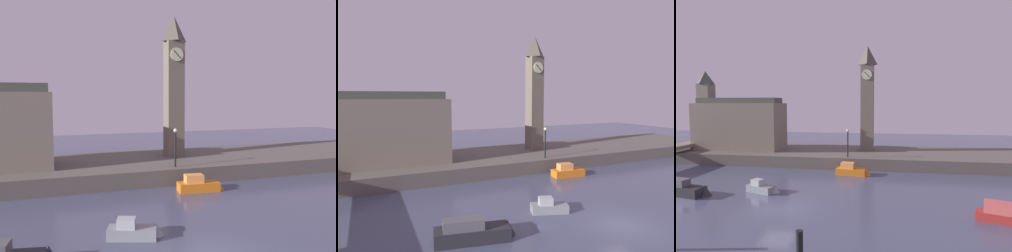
# 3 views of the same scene
# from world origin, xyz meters

# --- Properties ---
(ground_plane) EXTENTS (120.00, 120.00, 0.00)m
(ground_plane) POSITION_xyz_m (0.00, 0.00, 0.00)
(ground_plane) COLOR #474C66
(far_embankment) EXTENTS (70.00, 12.00, 1.50)m
(far_embankment) POSITION_xyz_m (0.00, 20.00, 0.75)
(far_embankment) COLOR #5B544C
(far_embankment) RESTS_ON ground
(clock_tower) EXTENTS (2.02, 2.08, 15.10)m
(clock_tower) POSITION_xyz_m (5.50, 21.08, 9.29)
(clock_tower) COLOR #6B6051
(clock_tower) RESTS_ON far_embankment
(parliament_hall) EXTENTS (13.02, 5.26, 11.74)m
(parliament_hall) POSITION_xyz_m (-14.06, 19.39, 5.38)
(parliament_hall) COLOR slate
(parliament_hall) RESTS_ON far_embankment
(streetlamp) EXTENTS (0.36, 0.36, 3.57)m
(streetlamp) POSITION_xyz_m (3.48, 15.09, 3.75)
(streetlamp) COLOR black
(streetlamp) RESTS_ON far_embankment
(boat_dinghy_red) EXTENTS (4.22, 1.99, 1.60)m
(boat_dinghy_red) POSITION_xyz_m (16.87, -0.02, 0.52)
(boat_dinghy_red) COLOR maroon
(boat_dinghy_red) RESTS_ON ground
(boat_barge_dark) EXTENTS (5.37, 2.25, 1.60)m
(boat_barge_dark) POSITION_xyz_m (-9.53, 2.07, 0.57)
(boat_barge_dark) COLOR #232328
(boat_barge_dark) RESTS_ON ground
(boat_cruiser_grey) EXTENTS (3.48, 1.94, 1.21)m
(boat_cruiser_grey) POSITION_xyz_m (-2.91, 3.98, 0.42)
(boat_cruiser_grey) COLOR gray
(boat_cruiser_grey) RESTS_ON ground
(boat_patrol_orange) EXTENTS (4.22, 1.76, 1.47)m
(boat_patrol_orange) POSITION_xyz_m (4.69, 11.83, 0.51)
(boat_patrol_orange) COLOR orange
(boat_patrol_orange) RESTS_ON ground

